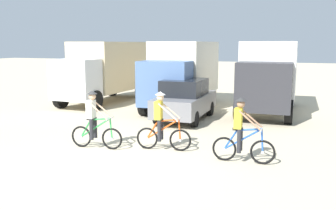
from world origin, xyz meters
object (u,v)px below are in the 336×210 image
(box_truck_avon_van, at_px, (270,73))
(cyclist_orange_shirt, at_px, (94,122))
(box_truck_tan_camper, at_px, (106,69))
(box_truck_cream_rv, at_px, (183,71))
(sedan_parked, at_px, (185,99))
(cyclist_cowboy_hat, at_px, (162,123))
(cyclist_near_camera, at_px, (242,132))

(box_truck_avon_van, relative_size, cyclist_orange_shirt, 3.76)
(box_truck_tan_camper, xyz_separation_m, box_truck_cream_rv, (4.63, -0.22, 0.00))
(box_truck_tan_camper, relative_size, sedan_parked, 1.60)
(cyclist_orange_shirt, relative_size, cyclist_cowboy_hat, 1.00)
(cyclist_orange_shirt, height_order, cyclist_near_camera, same)
(box_truck_cream_rv, relative_size, cyclist_near_camera, 3.77)
(sedan_parked, relative_size, cyclist_orange_shirt, 2.34)
(box_truck_avon_van, relative_size, sedan_parked, 1.61)
(box_truck_avon_van, bearing_deg, cyclist_cowboy_hat, -105.34)
(box_truck_cream_rv, xyz_separation_m, cyclist_near_camera, (4.54, -8.06, -1.03))
(sedan_parked, height_order, cyclist_orange_shirt, cyclist_orange_shirt)
(cyclist_orange_shirt, relative_size, cyclist_near_camera, 1.00)
(box_truck_tan_camper, bearing_deg, cyclist_near_camera, -42.07)
(cyclist_near_camera, bearing_deg, box_truck_tan_camper, 137.93)
(cyclist_orange_shirt, distance_m, cyclist_cowboy_hat, 2.11)
(box_truck_tan_camper, height_order, cyclist_orange_shirt, box_truck_tan_camper)
(box_truck_avon_van, bearing_deg, cyclist_near_camera, -88.04)
(box_truck_cream_rv, relative_size, box_truck_avon_van, 1.00)
(cyclist_orange_shirt, xyz_separation_m, cyclist_cowboy_hat, (2.03, 0.59, 0.00))
(cyclist_orange_shirt, height_order, cyclist_cowboy_hat, same)
(sedan_parked, height_order, cyclist_near_camera, cyclist_near_camera)
(sedan_parked, bearing_deg, box_truck_cream_rv, 111.07)
(box_truck_tan_camper, distance_m, box_truck_cream_rv, 4.64)
(box_truck_avon_van, height_order, cyclist_cowboy_hat, box_truck_avon_van)
(box_truck_avon_van, xyz_separation_m, cyclist_orange_shirt, (-4.26, -8.70, -1.03))
(cyclist_near_camera, bearing_deg, cyclist_orange_shirt, -176.83)
(cyclist_cowboy_hat, bearing_deg, cyclist_near_camera, -7.65)
(sedan_parked, xyz_separation_m, cyclist_near_camera, (3.37, -5.04, -0.04))
(sedan_parked, bearing_deg, cyclist_orange_shirt, -102.47)
(sedan_parked, height_order, cyclist_cowboy_hat, cyclist_cowboy_hat)
(box_truck_tan_camper, relative_size, cyclist_cowboy_hat, 3.74)
(box_truck_avon_van, height_order, cyclist_near_camera, box_truck_avon_van)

